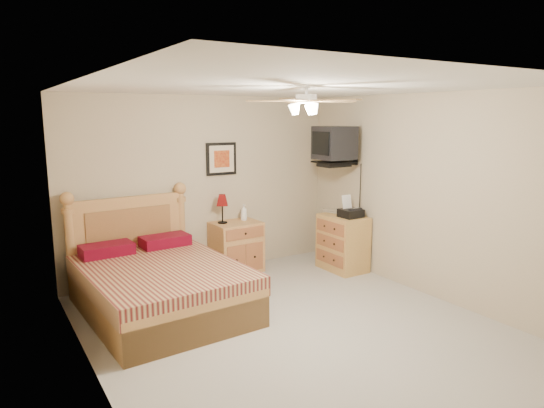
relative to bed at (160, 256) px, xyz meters
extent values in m
plane|color=#9E988F|center=(1.05, -1.12, -0.67)|extent=(4.50, 4.50, 0.00)
cube|color=white|center=(1.05, -1.12, 1.83)|extent=(4.00, 4.50, 0.04)
cube|color=tan|center=(1.05, 1.13, 0.58)|extent=(4.00, 0.04, 2.50)
cube|color=tan|center=(1.05, -3.37, 0.58)|extent=(4.00, 0.04, 2.50)
cube|color=tan|center=(-0.95, -1.12, 0.58)|extent=(0.04, 4.50, 2.50)
cube|color=tan|center=(3.05, -1.12, 0.58)|extent=(0.04, 4.50, 2.50)
cube|color=#A9693A|center=(1.42, 0.88, -0.30)|extent=(0.69, 0.53, 0.73)
imported|color=white|center=(1.58, 0.94, 0.18)|extent=(0.11, 0.11, 0.23)
cube|color=black|center=(1.32, 1.11, 0.95)|extent=(0.46, 0.04, 0.46)
cube|color=#AE803D|center=(2.78, 0.14, -0.27)|extent=(0.48, 0.68, 0.80)
imported|color=tan|center=(2.72, 0.38, 0.15)|extent=(0.23, 0.28, 0.02)
imported|color=tan|center=(2.74, 0.41, 0.17)|extent=(0.32, 0.35, 0.02)
camera|label=1|loc=(-1.69, -5.13, 1.55)|focal=32.00mm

